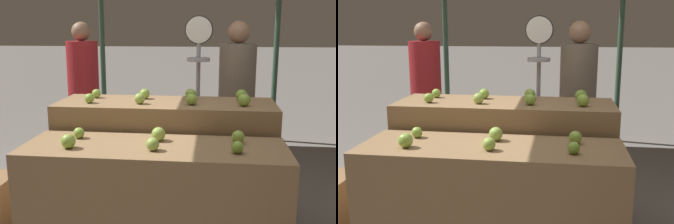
# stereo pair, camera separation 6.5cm
# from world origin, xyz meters

# --- Properties ---
(display_counter_front) EXTENTS (1.64, 0.55, 0.80)m
(display_counter_front) POSITION_xyz_m (0.00, 0.00, 0.40)
(display_counter_front) COLOR olive
(display_counter_front) RESTS_ON ground_plane
(display_counter_back) EXTENTS (1.64, 0.55, 0.97)m
(display_counter_back) POSITION_xyz_m (0.00, 0.60, 0.48)
(display_counter_back) COLOR olive
(display_counter_back) RESTS_ON ground_plane
(apple_front_0) EXTENTS (0.09, 0.09, 0.09)m
(apple_front_0) POSITION_xyz_m (-0.51, -0.11, 0.85)
(apple_front_0) COLOR #84AD3D
(apple_front_0) RESTS_ON display_counter_front
(apple_front_1) EXTENTS (0.08, 0.08, 0.08)m
(apple_front_1) POSITION_xyz_m (0.01, -0.10, 0.84)
(apple_front_1) COLOR #8EB247
(apple_front_1) RESTS_ON display_counter_front
(apple_front_2) EXTENTS (0.07, 0.07, 0.07)m
(apple_front_2) POSITION_xyz_m (0.50, -0.10, 0.84)
(apple_front_2) COLOR #7AA338
(apple_front_2) RESTS_ON display_counter_front
(apple_front_3) EXTENTS (0.07, 0.07, 0.07)m
(apple_front_3) POSITION_xyz_m (-0.52, 0.11, 0.84)
(apple_front_3) COLOR #84AD3D
(apple_front_3) RESTS_ON display_counter_front
(apple_front_4) EXTENTS (0.09, 0.09, 0.09)m
(apple_front_4) POSITION_xyz_m (0.01, 0.11, 0.85)
(apple_front_4) COLOR #8EB247
(apple_front_4) RESTS_ON display_counter_front
(apple_front_5) EXTENTS (0.08, 0.08, 0.08)m
(apple_front_5) POSITION_xyz_m (0.52, 0.11, 0.84)
(apple_front_5) COLOR #84AD3D
(apple_front_5) RESTS_ON display_counter_front
(apple_back_0) EXTENTS (0.07, 0.07, 0.07)m
(apple_back_0) POSITION_xyz_m (-0.56, 0.49, 1.00)
(apple_back_0) COLOR #84AD3D
(apple_back_0) RESTS_ON display_counter_back
(apple_back_1) EXTENTS (0.08, 0.08, 0.08)m
(apple_back_1) POSITION_xyz_m (-0.18, 0.50, 1.01)
(apple_back_1) COLOR #8EB247
(apple_back_1) RESTS_ON display_counter_back
(apple_back_2) EXTENTS (0.08, 0.08, 0.08)m
(apple_back_2) POSITION_xyz_m (0.20, 0.50, 1.01)
(apple_back_2) COLOR #84AD3D
(apple_back_2) RESTS_ON display_counter_back
(apple_back_3) EXTENTS (0.09, 0.09, 0.09)m
(apple_back_3) POSITION_xyz_m (0.58, 0.50, 1.01)
(apple_back_3) COLOR #84AD3D
(apple_back_3) RESTS_ON display_counter_back
(apple_back_4) EXTENTS (0.07, 0.07, 0.07)m
(apple_back_4) POSITION_xyz_m (-0.57, 0.71, 1.00)
(apple_back_4) COLOR #84AD3D
(apple_back_4) RESTS_ON display_counter_back
(apple_back_5) EXTENTS (0.08, 0.08, 0.08)m
(apple_back_5) POSITION_xyz_m (-0.18, 0.71, 1.01)
(apple_back_5) COLOR #84AD3D
(apple_back_5) RESTS_ON display_counter_back
(apple_back_6) EXTENTS (0.09, 0.09, 0.09)m
(apple_back_6) POSITION_xyz_m (0.18, 0.70, 1.01)
(apple_back_6) COLOR #7AA338
(apple_back_6) RESTS_ON display_counter_back
(apple_back_7) EXTENTS (0.09, 0.09, 0.09)m
(apple_back_7) POSITION_xyz_m (0.57, 0.70, 1.01)
(apple_back_7) COLOR #7AA338
(apple_back_7) RESTS_ON display_counter_back
(produce_scale) EXTENTS (0.24, 0.20, 1.62)m
(produce_scale) POSITION_xyz_m (0.22, 1.14, 1.15)
(produce_scale) COLOR #99999E
(produce_scale) RESTS_ON ground_plane
(person_vendor_at_scale) EXTENTS (0.36, 0.36, 1.58)m
(person_vendor_at_scale) POSITION_xyz_m (0.58, 1.47, 0.91)
(person_vendor_at_scale) COLOR #2D2D38
(person_vendor_at_scale) RESTS_ON ground_plane
(person_customer_left) EXTENTS (0.47, 0.47, 1.58)m
(person_customer_left) POSITION_xyz_m (-1.08, 1.91, 0.91)
(person_customer_left) COLOR #2D2D38
(person_customer_left) RESTS_ON ground_plane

